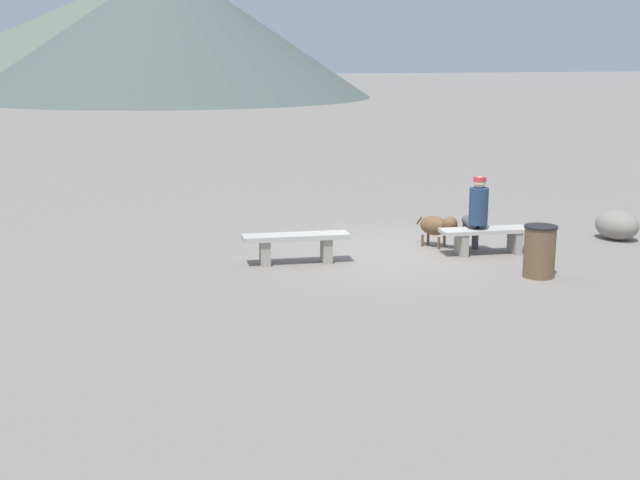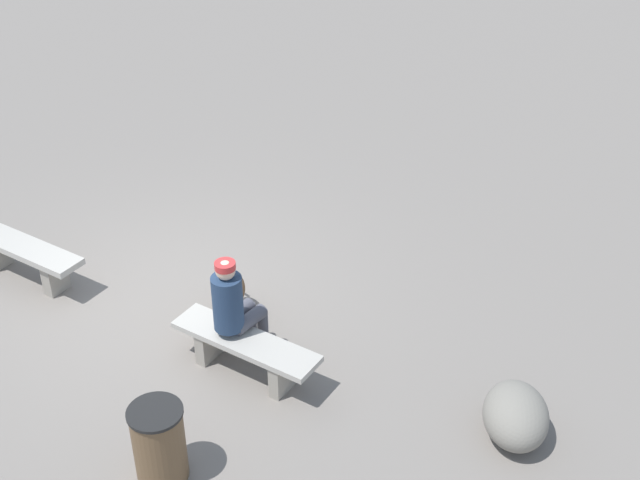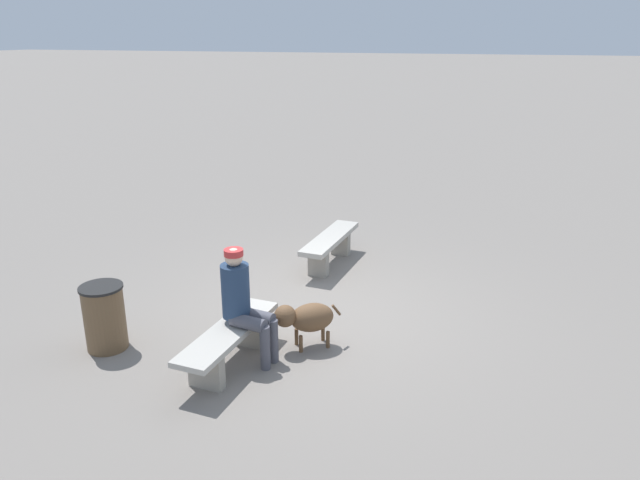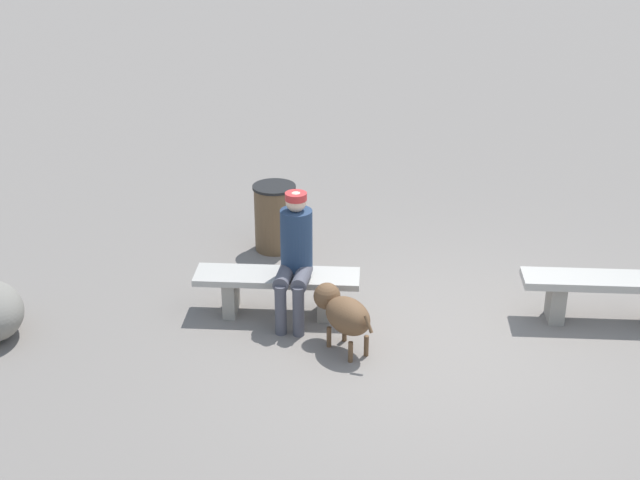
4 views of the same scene
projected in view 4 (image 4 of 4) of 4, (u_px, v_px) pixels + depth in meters
The scene contains 6 objects.
ground at pixel (432, 342), 8.33m from camera, with size 210.00×210.00×0.06m, color gray.
bench_left at pixel (609, 290), 8.50m from camera, with size 1.67×0.46×0.47m.
bench_right at pixel (277, 286), 8.65m from camera, with size 1.62×0.49×0.43m.
seated_person at pixel (295, 251), 8.39m from camera, with size 0.37×0.62×1.28m.
dog at pixel (343, 312), 8.02m from camera, with size 0.60×0.68×0.56m.
trash_bin at pixel (275, 217), 9.99m from camera, with size 0.48×0.48×0.77m.
Camera 4 is at (0.96, 7.19, 4.29)m, focal length 49.89 mm.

